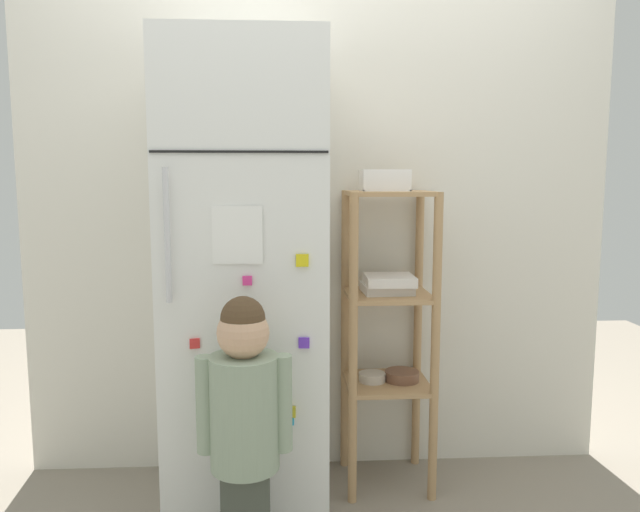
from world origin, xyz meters
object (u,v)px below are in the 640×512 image
at_px(pantry_shelf_unit, 388,316).
at_px(fruit_bin, 382,181).
at_px(refrigerator, 248,283).
at_px(child_standing, 244,411).

xyz_separation_m(pantry_shelf_unit, fruit_bin, (-0.03, 0.01, 0.56)).
xyz_separation_m(refrigerator, child_standing, (0.01, -0.47, -0.33)).
xyz_separation_m(refrigerator, pantry_shelf_unit, (0.58, 0.14, -0.17)).
height_order(refrigerator, child_standing, refrigerator).
bearing_deg(refrigerator, child_standing, -88.45).
bearing_deg(pantry_shelf_unit, refrigerator, -166.54).
bearing_deg(fruit_bin, pantry_shelf_unit, -23.20).
relative_size(refrigerator, child_standing, 1.91).
xyz_separation_m(child_standing, fruit_bin, (0.53, 0.63, 0.72)).
bearing_deg(child_standing, fruit_bin, 49.70).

